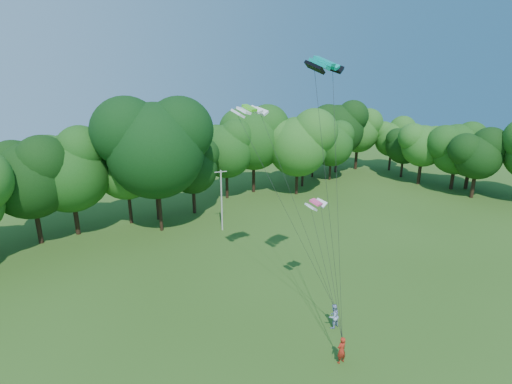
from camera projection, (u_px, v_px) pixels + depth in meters
utility_pole at (222, 200)px, 45.78m from camera, size 1.40×0.52×7.24m
kite_flyer_left at (341, 350)px, 25.69m from camera, size 0.74×0.51×1.92m
kite_flyer_right at (333, 316)px, 29.20m from camera, size 0.93×0.73×1.89m
kite_teal at (324, 61)px, 24.67m from camera, size 3.25×2.07×0.67m
kite_green at (249, 108)px, 29.03m from camera, size 2.74×1.34×0.46m
kite_pink at (316, 202)px, 29.45m from camera, size 1.90×1.12×0.36m
tree_back_center at (155, 140)px, 43.58m from camera, size 11.73×11.73×17.06m
tree_back_east at (314, 137)px, 67.07m from camera, size 7.71×7.71×11.22m
tree_flank_east at (472, 146)px, 60.63m from camera, size 7.39×7.39×10.74m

